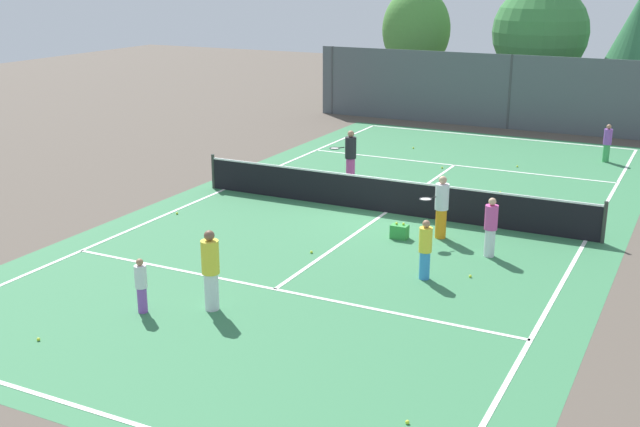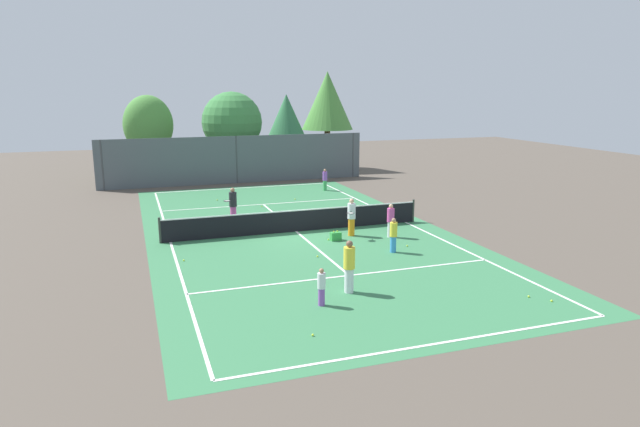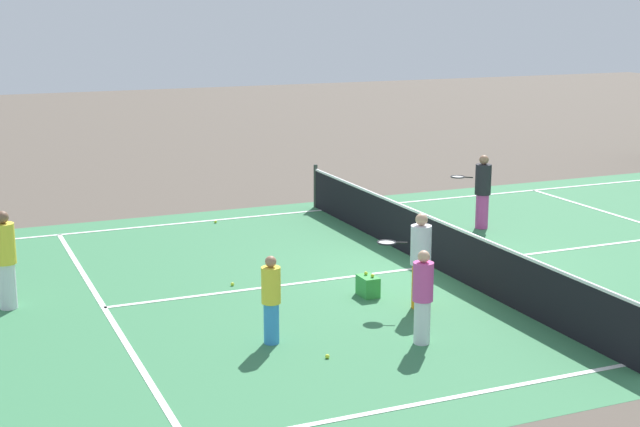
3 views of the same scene
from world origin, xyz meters
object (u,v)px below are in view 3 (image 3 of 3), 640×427
object	(u,v)px
tennis_ball_4	(367,289)
tennis_ball_9	(215,222)
tennis_ball_5	(232,284)
ball_crate	(368,286)
player_2	(482,191)
player_1	(5,259)
player_3	(271,299)
player_5	(420,260)
player_4	(423,296)
tennis_ball_10	(327,356)

from	to	relation	value
tennis_ball_4	tennis_ball_9	xyz separation A→B (m)	(-6.11, -1.00, 0.00)
tennis_ball_5	ball_crate	bearing A→B (deg)	53.38
tennis_ball_5	tennis_ball_9	xyz separation A→B (m)	(-4.89, 1.15, 0.00)
player_2	player_1	bearing A→B (deg)	-80.64
ball_crate	tennis_ball_9	bearing A→B (deg)	-172.21
player_3	player_5	xyz separation A→B (m)	(-0.59, 2.89, 0.14)
player_4	tennis_ball_5	world-z (taller)	player_4
tennis_ball_4	tennis_ball_5	world-z (taller)	same
player_5	ball_crate	distance (m)	1.25
player_3	player_5	distance (m)	2.95
player_1	tennis_ball_9	distance (m)	6.88
tennis_ball_5	tennis_ball_9	world-z (taller)	same
tennis_ball_10	ball_crate	bearing A→B (deg)	142.77
player_2	player_3	distance (m)	8.61
player_1	ball_crate	distance (m)	6.22
tennis_ball_10	player_4	bearing A→B (deg)	90.07
player_4	ball_crate	distance (m)	2.50
player_1	tennis_ball_5	xyz separation A→B (m)	(0.27, 3.88, -0.84)
player_1	tennis_ball_5	size ratio (longest dim) A/B	25.75
player_2	tennis_ball_4	size ratio (longest dim) A/B	25.82
player_5	tennis_ball_10	xyz separation A→B (m)	(1.50, -2.35, -0.82)
player_1	ball_crate	bearing A→B (deg)	73.23
player_2	tennis_ball_10	xyz separation A→B (m)	(5.94, -6.46, -0.85)
tennis_ball_4	tennis_ball_9	world-z (taller)	same
player_1	player_2	size ratio (longest dim) A/B	1.00
tennis_ball_9	ball_crate	bearing A→B (deg)	7.79
player_3	ball_crate	distance (m)	2.86
player_2	player_4	world-z (taller)	player_2
player_1	player_3	xyz separation A→B (m)	(3.30, 3.54, -0.16)
player_3	player_2	bearing A→B (deg)	125.75
tennis_ball_5	tennis_ball_10	distance (m)	3.94
player_1	player_2	xyz separation A→B (m)	(-1.73, 10.53, 0.01)
player_4	player_3	bearing A→B (deg)	-113.36
tennis_ball_4	tennis_ball_10	bearing A→B (deg)	-35.97
tennis_ball_10	player_3	bearing A→B (deg)	-149.71
player_1	player_2	world-z (taller)	player_2
player_4	ball_crate	world-z (taller)	player_4
player_4	tennis_ball_9	size ratio (longest dim) A/B	22.23
player_2	tennis_ball_9	world-z (taller)	player_2
player_2	tennis_ball_10	size ratio (longest dim) A/B	25.82
tennis_ball_9	tennis_ball_5	bearing A→B (deg)	-13.29
player_1	tennis_ball_4	xyz separation A→B (m)	(1.50, 6.04, -0.84)
tennis_ball_4	tennis_ball_9	bearing A→B (deg)	-170.72
player_5	tennis_ball_4	distance (m)	1.51
player_3	tennis_ball_10	distance (m)	1.25
ball_crate	tennis_ball_4	bearing A→B (deg)	156.58
tennis_ball_4	player_2	bearing A→B (deg)	125.74
player_1	player_5	xyz separation A→B (m)	(2.70, 6.43, -0.02)
tennis_ball_5	tennis_ball_9	size ratio (longest dim) A/B	1.00
tennis_ball_9	player_4	bearing A→B (deg)	3.91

